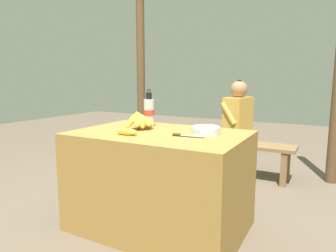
{
  "coord_description": "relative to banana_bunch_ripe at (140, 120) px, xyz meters",
  "views": [
    {
      "loc": [
        1.05,
        -1.8,
        1.08
      ],
      "look_at": [
        0.04,
        0.05,
        0.75
      ],
      "focal_mm": 32.0,
      "sensor_mm": 36.0,
      "label": 1
    }
  ],
  "objects": [
    {
      "name": "serving_bowl",
      "position": [
        0.51,
        0.05,
        -0.04
      ],
      "size": [
        0.2,
        0.2,
        0.05
      ],
      "color": "silver",
      "rests_on": "market_counter"
    },
    {
      "name": "banana_bunch_green",
      "position": [
        -0.36,
        1.4,
        -0.33
      ],
      "size": [
        0.16,
        0.29,
        0.13
      ],
      "color": "#4C381E",
      "rests_on": "wooden_bench"
    },
    {
      "name": "knife",
      "position": [
        0.42,
        -0.12,
        -0.06
      ],
      "size": [
        0.22,
        0.05,
        0.02
      ],
      "rotation": [
        0.0,
        0.0,
        0.13
      ],
      "color": "#BCBCC1",
      "rests_on": "market_counter"
    },
    {
      "name": "water_bottle",
      "position": [
        -0.02,
        0.14,
        0.05
      ],
      "size": [
        0.08,
        0.08,
        0.3
      ],
      "color": "silver",
      "rests_on": "market_counter"
    },
    {
      "name": "wooden_bench",
      "position": [
        0.1,
        1.4,
        -0.45
      ],
      "size": [
        1.75,
        0.32,
        0.39
      ],
      "color": "brown",
      "rests_on": "ground_plane"
    },
    {
      "name": "banana_bunch_ripe",
      "position": [
        0.0,
        0.0,
        0.0
      ],
      "size": [
        0.2,
        0.27,
        0.14
      ],
      "color": "#4C381E",
      "rests_on": "market_counter"
    },
    {
      "name": "ground_plane",
      "position": [
        0.19,
        -0.05,
        -0.78
      ],
      "size": [
        12.0,
        12.0,
        0.0
      ],
      "primitive_type": "plane",
      "color": "brown"
    },
    {
      "name": "seated_vendor",
      "position": [
        0.32,
        1.37,
        -0.17
      ],
      "size": [
        0.45,
        0.42,
        1.08
      ],
      "rotation": [
        0.0,
        0.0,
        2.94
      ],
      "color": "#473828",
      "rests_on": "ground_plane"
    },
    {
      "name": "market_counter",
      "position": [
        0.19,
        -0.05,
        -0.43
      ],
      "size": [
        1.2,
        0.8,
        0.71
      ],
      "color": "olive",
      "rests_on": "ground_plane"
    },
    {
      "name": "loose_banana_front",
      "position": [
        0.06,
        -0.26,
        -0.05
      ],
      "size": [
        0.16,
        0.06,
        0.05
      ],
      "rotation": [
        0.0,
        0.0,
        0.13
      ],
      "color": "gold",
      "rests_on": "market_counter"
    },
    {
      "name": "support_post_near",
      "position": [
        -1.11,
        1.67,
        0.37
      ],
      "size": [
        0.11,
        0.11,
        2.29
      ],
      "color": "brown",
      "rests_on": "ground_plane"
    }
  ]
}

